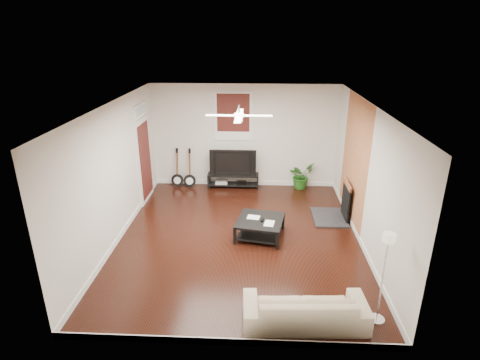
# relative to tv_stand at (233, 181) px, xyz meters

# --- Properties ---
(room) EXTENTS (5.01, 6.01, 2.81)m
(room) POSITION_rel_tv_stand_xyz_m (0.30, -2.78, 1.20)
(room) COLOR black
(room) RESTS_ON ground
(brick_accent) EXTENTS (0.02, 2.20, 2.80)m
(brick_accent) POSITION_rel_tv_stand_xyz_m (2.79, -1.78, 1.20)
(brick_accent) COLOR #B4653A
(brick_accent) RESTS_ON floor
(fireplace) EXTENTS (0.80, 1.10, 0.92)m
(fireplace) POSITION_rel_tv_stand_xyz_m (2.50, -1.78, 0.26)
(fireplace) COLOR black
(fireplace) RESTS_ON floor
(window_back) EXTENTS (1.00, 0.06, 1.30)m
(window_back) POSITION_rel_tv_stand_xyz_m (0.00, 0.19, 1.75)
(window_back) COLOR #3A1610
(window_back) RESTS_ON wall_back
(door_left) EXTENTS (0.08, 1.00, 2.50)m
(door_left) POSITION_rel_tv_stand_xyz_m (-2.16, -0.88, 1.05)
(door_left) COLOR white
(door_left) RESTS_ON wall_left
(tv_stand) EXTENTS (1.40, 0.37, 0.39)m
(tv_stand) POSITION_rel_tv_stand_xyz_m (0.00, 0.00, 0.00)
(tv_stand) COLOR black
(tv_stand) RESTS_ON floor
(tv) EXTENTS (1.25, 0.16, 0.72)m
(tv) POSITION_rel_tv_stand_xyz_m (0.00, 0.02, 0.56)
(tv) COLOR black
(tv) RESTS_ON tv_stand
(coffee_table) EXTENTS (1.09, 1.09, 0.39)m
(coffee_table) POSITION_rel_tv_stand_xyz_m (0.74, -2.70, 0.00)
(coffee_table) COLOR black
(coffee_table) RESTS_ON floor
(sofa) EXTENTS (1.86, 0.81, 0.53)m
(sofa) POSITION_rel_tv_stand_xyz_m (1.40, -5.26, 0.07)
(sofa) COLOR #C9AD97
(sofa) RESTS_ON floor
(floor_lamp) EXTENTS (0.26, 0.26, 1.49)m
(floor_lamp) POSITION_rel_tv_stand_xyz_m (2.50, -5.16, 0.55)
(floor_lamp) COLOR white
(floor_lamp) RESTS_ON floor
(potted_plant) EXTENTS (0.87, 0.87, 0.73)m
(potted_plant) POSITION_rel_tv_stand_xyz_m (1.86, 0.04, 0.17)
(potted_plant) COLOR #23601B
(potted_plant) RESTS_ON floor
(guitar_left) EXTENTS (0.35, 0.26, 1.09)m
(guitar_left) POSITION_rel_tv_stand_xyz_m (-1.55, -0.03, 0.35)
(guitar_left) COLOR black
(guitar_left) RESTS_ON floor
(guitar_right) EXTENTS (0.34, 0.25, 1.09)m
(guitar_right) POSITION_rel_tv_stand_xyz_m (-1.20, -0.06, 0.35)
(guitar_right) COLOR black
(guitar_right) RESTS_ON floor
(ceiling_fan) EXTENTS (1.24, 1.24, 0.32)m
(ceiling_fan) POSITION_rel_tv_stand_xyz_m (0.30, -2.78, 2.40)
(ceiling_fan) COLOR white
(ceiling_fan) RESTS_ON ceiling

